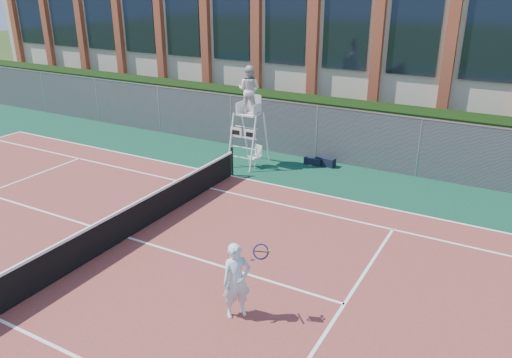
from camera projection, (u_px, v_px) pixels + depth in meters
The scene contains 12 objects.
ground at pixel (128, 238), 14.04m from camera, with size 120.00×120.00×0.00m, color #233814.
apron at pixel (151, 224), 14.85m from camera, with size 36.00×20.00×0.01m, color #0D3A22.
tennis_court at pixel (128, 238), 14.04m from camera, with size 23.77×10.97×0.02m, color brown.
tennis_net at pixel (126, 221), 13.84m from camera, with size 0.10×11.30×1.10m.
fence at pixel (272, 127), 20.78m from camera, with size 40.00×0.06×2.20m, color #595E60, non-canonical shape.
hedge at pixel (285, 120), 21.75m from camera, with size 40.00×1.40×2.20m, color black.
building at pixel (350, 32), 27.08m from camera, with size 45.00×10.60×8.22m.
umpire_chair at pixel (249, 92), 18.75m from camera, with size 1.09×1.67×3.90m.
plastic_chair at pixel (257, 154), 19.29m from camera, with size 0.52×0.52×0.86m.
sports_bag_near at pixel (325, 161), 19.50m from camera, with size 0.78×0.31×0.33m, color black.
sports_bag_far at pixel (313, 161), 19.64m from camera, with size 0.69×0.30×0.28m, color black.
tennis_player at pixel (237, 281), 10.48m from camera, with size 1.00×0.81×1.72m.
Camera 1 is at (9.21, -9.10, 6.75)m, focal length 35.00 mm.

